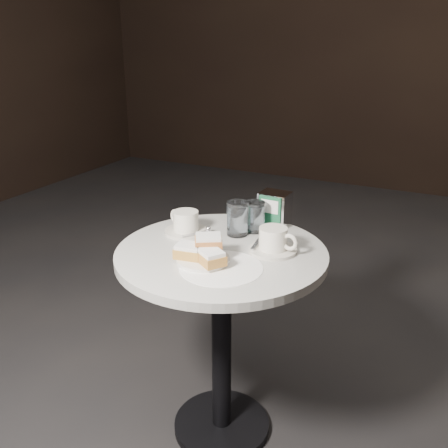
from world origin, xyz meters
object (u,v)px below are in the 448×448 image
beignet_plate (203,253)px  water_glass_left (238,219)px  water_glass_right (255,217)px  coffee_cup_right (273,241)px  cafe_table (221,303)px  coffee_cup_left (186,223)px  napkin_dispenser (275,209)px

beignet_plate → water_glass_left: water_glass_left is taller
beignet_plate → water_glass_right: bearing=82.0°
water_glass_left → water_glass_right: (0.04, 0.06, -0.01)m
coffee_cup_right → water_glass_left: water_glass_left is taller
beignet_plate → water_glass_right: (0.04, 0.31, 0.02)m
cafe_table → coffee_cup_right: 0.29m
coffee_cup_left → water_glass_left: (0.17, 0.06, 0.02)m
water_glass_right → napkin_dispenser: (0.04, 0.09, 0.01)m
cafe_table → coffee_cup_left: coffee_cup_left is taller
cafe_table → beignet_plate: bearing=-95.5°
coffee_cup_left → water_glass_left: size_ratio=1.63×
coffee_cup_right → napkin_dispenser: 0.25m
cafe_table → beignet_plate: size_ratio=3.84×
coffee_cup_left → water_glass_right: bearing=50.3°
beignet_plate → napkin_dispenser: size_ratio=1.55×
beignet_plate → water_glass_right: water_glass_right is taller
coffee_cup_left → coffee_cup_right: 0.34m
beignet_plate → coffee_cup_right: size_ratio=1.08×
coffee_cup_left → water_glass_right: size_ratio=1.79×
cafe_table → coffee_cup_right: size_ratio=4.15×
coffee_cup_left → coffee_cup_right: bearing=17.9°
beignet_plate → water_glass_left: 0.26m
water_glass_right → coffee_cup_right: bearing=-48.4°
water_glass_left → napkin_dispenser: napkin_dispenser is taller
coffee_cup_left → water_glass_right: 0.25m
cafe_table → water_glass_right: 0.33m
cafe_table → water_glass_right: bearing=80.8°
water_glass_left → napkin_dispenser: 0.17m
water_glass_right → beignet_plate: bearing=-98.0°
water_glass_right → napkin_dispenser: size_ratio=0.89×
beignet_plate → coffee_cup_right: (0.17, 0.17, 0.01)m
cafe_table → water_glass_right: size_ratio=6.71×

